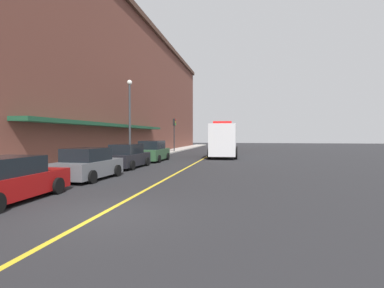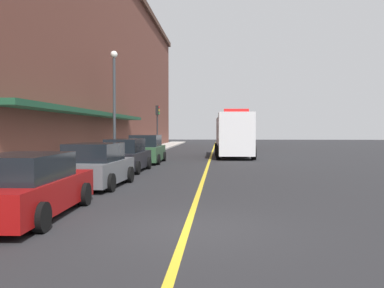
# 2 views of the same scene
# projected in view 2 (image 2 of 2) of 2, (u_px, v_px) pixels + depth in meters

# --- Properties ---
(ground_plane) EXTENTS (112.00, 112.00, 0.00)m
(ground_plane) POSITION_uv_depth(u_px,v_px,m) (211.00, 156.00, 33.78)
(ground_plane) COLOR #232326
(sidewalk_left) EXTENTS (2.40, 70.00, 0.15)m
(sidewalk_left) POSITION_uv_depth(u_px,v_px,m) (137.00, 154.00, 34.20)
(sidewalk_left) COLOR #ADA8A0
(sidewalk_left) RESTS_ON ground
(lane_center_stripe) EXTENTS (0.16, 70.00, 0.01)m
(lane_center_stripe) POSITION_uv_depth(u_px,v_px,m) (211.00, 156.00, 33.78)
(lane_center_stripe) COLOR gold
(lane_center_stripe) RESTS_ON ground
(brick_building_left) EXTENTS (12.05, 64.00, 15.79)m
(brick_building_left) POSITION_uv_depth(u_px,v_px,m) (53.00, 59.00, 33.38)
(brick_building_left) COLOR brown
(brick_building_left) RESTS_ON ground
(parked_car_0) EXTENTS (2.26, 4.96, 1.55)m
(parked_car_0) POSITION_uv_depth(u_px,v_px,m) (26.00, 187.00, 9.90)
(parked_car_0) COLOR maroon
(parked_car_0) RESTS_ON ground
(parked_car_1) EXTENTS (2.20, 4.19, 1.62)m
(parked_car_1) POSITION_uv_depth(u_px,v_px,m) (96.00, 166.00, 15.27)
(parked_car_1) COLOR #595B60
(parked_car_1) RESTS_ON ground
(parked_car_2) EXTENTS (2.03, 4.49, 1.66)m
(parked_car_2) POSITION_uv_depth(u_px,v_px,m) (126.00, 156.00, 20.77)
(parked_car_2) COLOR black
(parked_car_2) RESTS_ON ground
(parked_car_3) EXTENTS (2.15, 4.70, 1.80)m
(parked_car_3) POSITION_uv_depth(u_px,v_px,m) (146.00, 150.00, 26.24)
(parked_car_3) COLOR #2D5133
(parked_car_3) RESTS_ON ground
(box_truck) EXTENTS (3.01, 8.76, 3.59)m
(box_truck) POSITION_uv_depth(u_px,v_px,m) (233.00, 135.00, 32.09)
(box_truck) COLOR silver
(box_truck) RESTS_ON ground
(parking_meter_0) EXTENTS (0.14, 0.18, 1.33)m
(parking_meter_0) POSITION_uv_depth(u_px,v_px,m) (112.00, 149.00, 22.98)
(parking_meter_0) COLOR #4C4C51
(parking_meter_0) RESTS_ON sidewalk_left
(parking_meter_1) EXTENTS (0.14, 0.18, 1.33)m
(parking_meter_1) POSITION_uv_depth(u_px,v_px,m) (84.00, 154.00, 18.35)
(parking_meter_1) COLOR #4C4C51
(parking_meter_1) RESTS_ON sidewalk_left
(street_lamp_left) EXTENTS (0.44, 0.44, 6.94)m
(street_lamp_left) POSITION_uv_depth(u_px,v_px,m) (114.00, 94.00, 25.87)
(street_lamp_left) COLOR #33383D
(street_lamp_left) RESTS_ON sidewalk_left
(traffic_light_near) EXTENTS (0.38, 0.36, 4.30)m
(traffic_light_near) POSITION_uv_depth(u_px,v_px,m) (157.00, 119.00, 39.42)
(traffic_light_near) COLOR #232326
(traffic_light_near) RESTS_ON sidewalk_left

